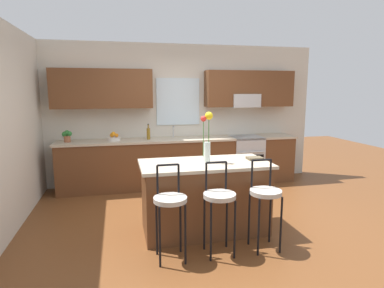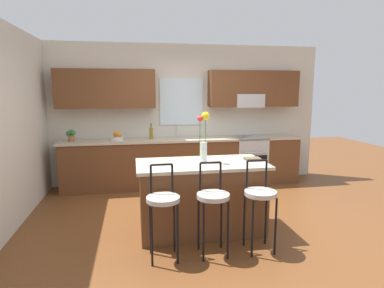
{
  "view_description": "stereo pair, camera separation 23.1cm",
  "coord_description": "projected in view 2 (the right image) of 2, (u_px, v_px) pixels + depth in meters",
  "views": [
    {
      "loc": [
        -1.17,
        -4.32,
        1.84
      ],
      "look_at": [
        -0.05,
        0.55,
        1.0
      ],
      "focal_mm": 30.49,
      "sensor_mm": 36.0,
      "label": 1
    },
    {
      "loc": [
        -0.94,
        -4.36,
        1.84
      ],
      "look_at": [
        -0.05,
        0.55,
        1.0
      ],
      "focal_mm": 30.49,
      "sensor_mm": 36.0,
      "label": 2
    }
  ],
  "objects": [
    {
      "name": "ground_plane",
      "position": [
        202.0,
        218.0,
        4.7
      ],
      "size": [
        14.0,
        14.0,
        0.0
      ],
      "primitive_type": "plane",
      "color": "brown"
    },
    {
      "name": "wall_left",
      "position": [
        10.0,
        127.0,
        4.32
      ],
      "size": [
        0.12,
        4.6,
        2.7
      ],
      "primitive_type": "cube",
      "color": "beige",
      "rests_on": "ground"
    },
    {
      "name": "back_wall_assembly",
      "position": [
        183.0,
        106.0,
        6.38
      ],
      "size": [
        5.6,
        0.5,
        2.7
      ],
      "color": "beige",
      "rests_on": "ground"
    },
    {
      "name": "counter_run",
      "position": [
        184.0,
        162.0,
        6.28
      ],
      "size": [
        4.56,
        0.64,
        0.92
      ],
      "color": "brown",
      "rests_on": "ground"
    },
    {
      "name": "sink_faucet",
      "position": [
        176.0,
        130.0,
        6.3
      ],
      "size": [
        0.02,
        0.13,
        0.23
      ],
      "color": "#B7BABC",
      "rests_on": "counter_run"
    },
    {
      "name": "oven_range",
      "position": [
        249.0,
        160.0,
        6.48
      ],
      "size": [
        0.6,
        0.64,
        0.92
      ],
      "color": "#B7BABC",
      "rests_on": "ground"
    },
    {
      "name": "kitchen_island",
      "position": [
        201.0,
        197.0,
        4.22
      ],
      "size": [
        1.64,
        0.83,
        0.92
      ],
      "color": "brown",
      "rests_on": "ground"
    },
    {
      "name": "bar_stool_near",
      "position": [
        163.0,
        203.0,
        3.49
      ],
      "size": [
        0.36,
        0.36,
        1.04
      ],
      "color": "black",
      "rests_on": "ground"
    },
    {
      "name": "bar_stool_middle",
      "position": [
        213.0,
        200.0,
        3.59
      ],
      "size": [
        0.36,
        0.36,
        1.04
      ],
      "color": "black",
      "rests_on": "ground"
    },
    {
      "name": "bar_stool_far",
      "position": [
        260.0,
        197.0,
        3.68
      ],
      "size": [
        0.36,
        0.36,
        1.04
      ],
      "color": "black",
      "rests_on": "ground"
    },
    {
      "name": "flower_vase",
      "position": [
        204.0,
        139.0,
        4.1
      ],
      "size": [
        0.15,
        0.1,
        0.64
      ],
      "color": "silver",
      "rests_on": "kitchen_island"
    },
    {
      "name": "cookbook",
      "position": [
        252.0,
        159.0,
        4.29
      ],
      "size": [
        0.2,
        0.15,
        0.03
      ],
      "primitive_type": "cube",
      "color": "brown",
      "rests_on": "kitchen_island"
    },
    {
      "name": "fruit_bowl_oranges",
      "position": [
        117.0,
        137.0,
        5.98
      ],
      "size": [
        0.24,
        0.24,
        0.16
      ],
      "color": "silver",
      "rests_on": "counter_run"
    },
    {
      "name": "bottle_olive_oil",
      "position": [
        151.0,
        133.0,
        6.07
      ],
      "size": [
        0.06,
        0.06,
        0.29
      ],
      "color": "olive",
      "rests_on": "counter_run"
    },
    {
      "name": "potted_plant_small",
      "position": [
        71.0,
        135.0,
        5.82
      ],
      "size": [
        0.17,
        0.11,
        0.21
      ],
      "color": "#9E5B3D",
      "rests_on": "counter_run"
    }
  ]
}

